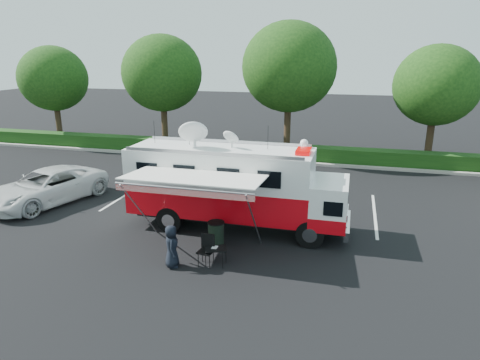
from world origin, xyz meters
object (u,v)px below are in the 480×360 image
Objects in this scene: command_truck at (235,186)px; white_suv at (49,203)px; trash_bin at (216,234)px; folding_table at (216,249)px.

white_suv is (-9.40, 0.66, -1.80)m from command_truck.
trash_bin is at bearing -97.10° from command_truck.
command_truck is 2.25m from trash_bin.
folding_table is 1.48m from trash_bin.
trash_bin is (9.18, -2.46, 0.47)m from white_suv.
white_suv is at bearing 158.06° from folding_table.
folding_table is at bearing -86.13° from command_truck.
command_truck is at bearing 12.77° from white_suv.
command_truck is 1.53× the size of white_suv.
folding_table is at bearing -72.63° from trash_bin.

